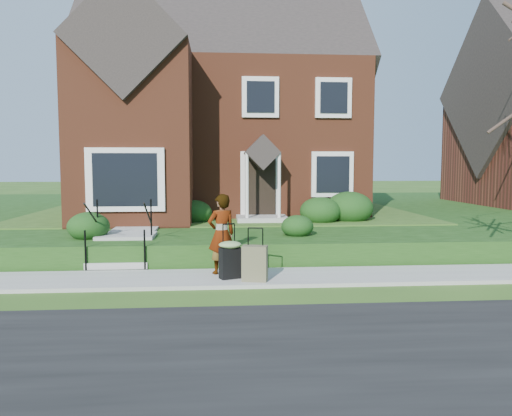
{
  "coord_description": "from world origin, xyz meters",
  "views": [
    {
      "loc": [
        -0.21,
        -10.37,
        2.45
      ],
      "look_at": [
        0.75,
        2.0,
        1.35
      ],
      "focal_mm": 35.0,
      "sensor_mm": 36.0,
      "label": 1
    }
  ],
  "objects": [
    {
      "name": "walkway",
      "position": [
        -2.5,
        5.0,
        0.63
      ],
      "size": [
        1.2,
        6.0,
        0.06
      ],
      "primitive_type": "cube",
      "color": "#9E9B93",
      "rests_on": "terrace"
    },
    {
      "name": "ground",
      "position": [
        0.0,
        0.0,
        0.0
      ],
      "size": [
        120.0,
        120.0,
        0.0
      ],
      "primitive_type": "plane",
      "color": "#2D5119",
      "rests_on": "ground"
    },
    {
      "name": "suitcase_olive",
      "position": [
        0.53,
        -0.45,
        0.44
      ],
      "size": [
        0.55,
        0.39,
        1.09
      ],
      "rotation": [
        0.0,
        0.0,
        -0.23
      ],
      "color": "brown",
      "rests_on": "sidewalk"
    },
    {
      "name": "suitcase_black",
      "position": [
        0.04,
        -0.19,
        0.52
      ],
      "size": [
        0.58,
        0.53,
        1.14
      ],
      "rotation": [
        0.0,
        0.0,
        0.38
      ],
      "color": "black",
      "rests_on": "sidewalk"
    },
    {
      "name": "woman",
      "position": [
        -0.13,
        0.3,
        0.94
      ],
      "size": [
        0.74,
        0.63,
        1.73
      ],
      "primitive_type": "imported",
      "rotation": [
        0.0,
        0.0,
        3.55
      ],
      "color": "#999999",
      "rests_on": "sidewalk"
    },
    {
      "name": "street",
      "position": [
        0.0,
        -5.0,
        0.01
      ],
      "size": [
        60.0,
        6.0,
        0.01
      ],
      "primitive_type": "cube",
      "color": "black",
      "rests_on": "ground"
    },
    {
      "name": "front_steps",
      "position": [
        -2.5,
        1.84,
        0.47
      ],
      "size": [
        1.4,
        2.02,
        1.5
      ],
      "color": "#9E9B93",
      "rests_on": "ground"
    },
    {
      "name": "sidewalk",
      "position": [
        0.0,
        0.0,
        0.04
      ],
      "size": [
        60.0,
        1.6,
        0.08
      ],
      "primitive_type": "cube",
      "color": "#9E9B93",
      "rests_on": "ground"
    },
    {
      "name": "terrace",
      "position": [
        4.0,
        10.9,
        0.3
      ],
      "size": [
        44.0,
        20.0,
        0.6
      ],
      "primitive_type": "cube",
      "color": "#16390F",
      "rests_on": "ground"
    },
    {
      "name": "foundation_shrubs",
      "position": [
        0.68,
        4.82,
        1.06
      ],
      "size": [
        9.52,
        4.42,
        1.07
      ],
      "color": "#123610",
      "rests_on": "terrace"
    },
    {
      "name": "main_house",
      "position": [
        -0.21,
        9.61,
        5.26
      ],
      "size": [
        10.4,
        10.2,
        9.4
      ],
      "color": "brown",
      "rests_on": "terrace"
    }
  ]
}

